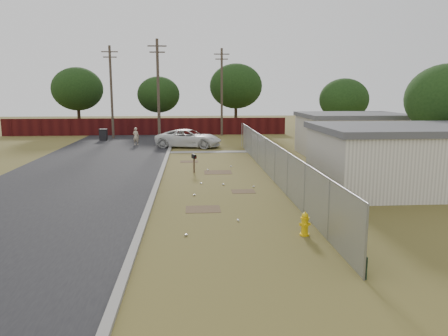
{
  "coord_description": "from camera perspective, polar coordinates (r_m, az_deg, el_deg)",
  "views": [
    {
      "loc": [
        -1.24,
        -22.12,
        4.77
      ],
      "look_at": [
        0.3,
        -1.71,
        1.1
      ],
      "focal_mm": 35.0,
      "sensor_mm": 36.0,
      "label": 1
    }
  ],
  "objects": [
    {
      "name": "mailbox",
      "position": [
        25.39,
        -3.94,
        1.3
      ],
      "size": [
        0.3,
        0.47,
        1.1
      ],
      "color": "brown",
      "rests_on": "ground"
    },
    {
      "name": "trash_bin",
      "position": [
        43.22,
        -15.48,
        4.22
      ],
      "size": [
        0.76,
        0.84,
        1.11
      ],
      "color": "black",
      "rests_on": "ground"
    },
    {
      "name": "fire_hydrant",
      "position": [
        14.81,
        10.52,
        -7.25
      ],
      "size": [
        0.37,
        0.37,
        0.81
      ],
      "color": "yellow",
      "rests_on": "ground"
    },
    {
      "name": "scattered_litter",
      "position": [
        21.31,
        -0.8,
        -2.66
      ],
      "size": [
        3.39,
        13.12,
        0.07
      ],
      "color": "white",
      "rests_on": "ground"
    },
    {
      "name": "pickup_truck",
      "position": [
        36.87,
        -4.62,
        3.89
      ],
      "size": [
        5.92,
        3.75,
        1.52
      ],
      "primitive_type": "imported",
      "rotation": [
        0.0,
        0.0,
        1.33
      ],
      "color": "silver",
      "rests_on": "ground"
    },
    {
      "name": "privacy_fence",
      "position": [
        47.52,
        -10.09,
        5.34
      ],
      "size": [
        30.0,
        0.12,
        1.8
      ],
      "primitive_type": "cube",
      "color": "#3F0D0D",
      "rests_on": "ground"
    },
    {
      "name": "ground",
      "position": [
        22.66,
        -1.08,
        -1.99
      ],
      "size": [
        120.0,
        120.0,
        0.0
      ],
      "primitive_type": "plane",
      "color": "brown",
      "rests_on": "ground"
    },
    {
      "name": "street",
      "position": [
        31.04,
        -14.5,
        1.03
      ],
      "size": [
        15.1,
        60.0,
        0.12
      ],
      "color": "black",
      "rests_on": "ground"
    },
    {
      "name": "chainlink_fence",
      "position": [
        23.89,
        6.26,
        0.53
      ],
      "size": [
        0.1,
        27.06,
        2.02
      ],
      "color": "gray",
      "rests_on": "ground"
    },
    {
      "name": "horizon_trees",
      "position": [
        45.73,
        -1.73,
        9.99
      ],
      "size": [
        33.32,
        31.94,
        7.78
      ],
      "color": "#382819",
      "rests_on": "ground"
    },
    {
      "name": "houses",
      "position": [
        27.71,
        19.0,
        2.96
      ],
      "size": [
        9.3,
        17.24,
        3.1
      ],
      "color": "white",
      "rests_on": "ground"
    },
    {
      "name": "utility_poles",
      "position": [
        42.86,
        -7.67,
        9.98
      ],
      "size": [
        12.6,
        8.24,
        9.0
      ],
      "color": "brown",
      "rests_on": "ground"
    },
    {
      "name": "pedestrian",
      "position": [
        38.93,
        -11.43,
        4.08
      ],
      "size": [
        0.65,
        0.53,
        1.55
      ],
      "primitive_type": "imported",
      "rotation": [
        0.0,
        0.0,
        2.82
      ],
      "color": "#C3AE8F",
      "rests_on": "ground"
    }
  ]
}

